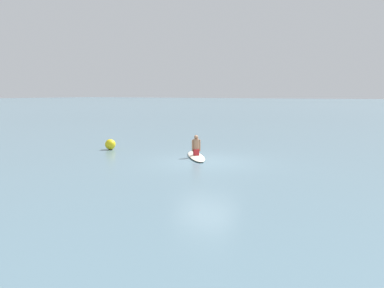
% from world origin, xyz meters
% --- Properties ---
extents(ground_plane, '(400.00, 400.00, 0.00)m').
position_xyz_m(ground_plane, '(0.00, 0.00, 0.00)').
color(ground_plane, slate).
extents(surfboard, '(2.31, 2.79, 0.11)m').
position_xyz_m(surfboard, '(0.88, -0.71, 0.05)').
color(surfboard, silver).
rests_on(surfboard, ground).
extents(person_paddler, '(0.38, 0.39, 0.92)m').
position_xyz_m(person_paddler, '(0.88, -0.71, 0.52)').
color(person_paddler, '#A51E23').
rests_on(person_paddler, surfboard).
extents(buoy_marker, '(0.54, 0.54, 0.54)m').
position_xyz_m(buoy_marker, '(5.92, -0.69, 0.27)').
color(buoy_marker, yellow).
rests_on(buoy_marker, ground).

